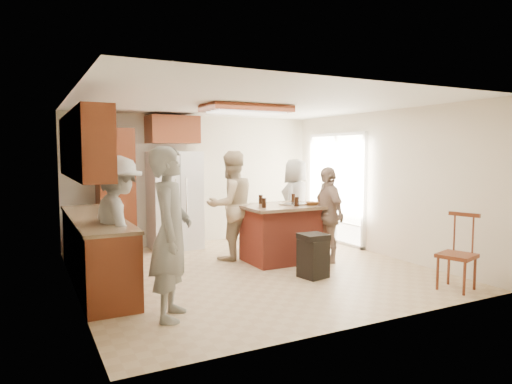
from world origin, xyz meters
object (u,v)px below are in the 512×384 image
kitchen_island (280,233)px  trash_bin (313,255)px  person_front_left (171,233)px  refrigerator (175,200)px  person_behind_left (231,205)px  person_behind_right (296,202)px  spindle_chair (458,255)px  person_side_right (328,215)px  person_counter (118,226)px

kitchen_island → trash_bin: 1.08m
person_front_left → refrigerator: size_ratio=1.03×
person_behind_left → person_behind_right: size_ratio=1.09×
refrigerator → trash_bin: bearing=-68.1°
refrigerator → spindle_chair: 4.90m
person_behind_left → kitchen_island: (0.65, -0.51, -0.43)m
person_behind_left → kitchen_island: person_behind_left is taller
spindle_chair → person_front_left: bearing=168.9°
person_side_right → trash_bin: person_side_right is taller
person_behind_right → kitchen_island: person_behind_right is taller
person_side_right → refrigerator: size_ratio=0.86×
person_behind_right → refrigerator: 2.30m
person_counter → trash_bin: bearing=-109.2°
person_side_right → person_behind_left: bearing=-115.4°
person_behind_left → person_counter: 2.31m
person_front_left → person_behind_left: bearing=-11.0°
person_behind_left → spindle_chair: bearing=114.3°
person_behind_right → person_side_right: (-0.27, -1.40, -0.05)m
spindle_chair → kitchen_island: bearing=117.9°
person_front_left → spindle_chair: bearing=-74.5°
spindle_chair → person_behind_left: bearing=123.5°
person_side_right → refrigerator: (-1.89, 2.18, 0.12)m
person_side_right → person_counter: person_counter is taller
person_behind_left → person_side_right: (1.31, -0.89, -0.13)m
person_front_left → person_behind_left: (1.69, 2.20, -0.02)m
person_side_right → person_front_left: bearing=-57.6°
person_counter → person_side_right: bearing=-95.3°
person_front_left → person_side_right: size_ratio=1.19×
person_behind_right → trash_bin: bearing=27.4°
person_counter → kitchen_island: bearing=-86.5°
person_behind_left → person_behind_right: person_behind_left is taller
person_side_right → trash_bin: 1.10m
person_side_right → person_counter: size_ratio=0.89×
person_side_right → spindle_chair: (0.61, -2.01, -0.32)m
refrigerator → trash_bin: 3.14m
person_counter → trash_bin: 2.70m
person_behind_right → trash_bin: (-1.01, -2.08, -0.51)m
person_behind_right → kitchen_island: (-0.93, -1.02, -0.36)m
person_behind_left → person_front_left: bearing=43.4°
person_front_left → refrigerator: (1.11, 3.49, -0.02)m
person_front_left → person_side_right: bearing=-39.9°
person_front_left → person_counter: size_ratio=1.06×
refrigerator → person_counter: bearing=-121.4°
person_front_left → person_behind_right: size_ratio=1.11×
kitchen_island → spindle_chair: 2.71m
trash_bin → person_behind_right: bearing=64.1°
person_behind_left → trash_bin: person_behind_left is taller
person_behind_right → spindle_chair: bearing=58.9°
refrigerator → person_behind_right: bearing=-19.9°
person_behind_left → refrigerator: 1.41m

